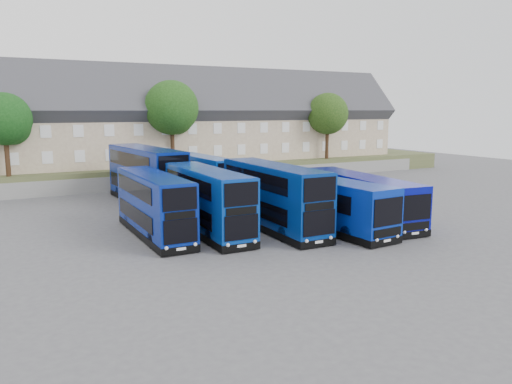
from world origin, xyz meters
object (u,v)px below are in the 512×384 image
object	(u,v)px
dd_front_left	(154,206)
tree_far	(333,112)
coach_east_a	(321,203)
tree_west	(6,121)
tree_mid	(173,110)
tree_east	(328,115)
dd_front_mid	(207,202)

from	to	relation	value
dd_front_left	tree_far	distance (m)	44.44
coach_east_a	dd_front_left	bearing A→B (deg)	162.16
dd_front_left	tree_west	world-z (taller)	tree_west
dd_front_left	tree_mid	bearing A→B (deg)	68.03
tree_mid	tree_east	bearing A→B (deg)	-1.43
dd_front_mid	tree_west	world-z (taller)	tree_west
tree_mid	tree_east	xyz separation A→B (m)	(20.00, -0.50, -0.68)
dd_front_mid	coach_east_a	distance (m)	7.93
dd_front_mid	tree_east	size ratio (longest dim) A/B	1.30
tree_west	tree_east	bearing A→B (deg)	0.00
tree_west	dd_front_left	bearing A→B (deg)	-69.81
coach_east_a	tree_mid	world-z (taller)	tree_mid
dd_front_left	tree_west	bearing A→B (deg)	110.32
dd_front_mid	dd_front_left	bearing A→B (deg)	168.17
dd_front_mid	tree_far	world-z (taller)	tree_far
dd_front_left	tree_mid	xyz separation A→B (m)	(8.49, 20.92, 6.11)
tree_east	coach_east_a	bearing A→B (deg)	-126.96
dd_front_left	dd_front_mid	bearing A→B (deg)	-12.90
dd_front_mid	coach_east_a	size ratio (longest dim) A/B	0.83
dd_front_left	tree_mid	world-z (taller)	tree_mid
tree_east	tree_far	size ratio (longest dim) A/B	0.94
dd_front_left	dd_front_mid	world-z (taller)	dd_front_mid
tree_west	tree_far	size ratio (longest dim) A/B	0.88
dd_front_left	tree_east	size ratio (longest dim) A/B	1.24
tree_mid	tree_far	distance (m)	26.80
tree_mid	dd_front_left	bearing A→B (deg)	-112.09
dd_front_left	tree_far	bearing A→B (deg)	38.61
tree_mid	tree_far	xyz separation A→B (m)	(26.00, 6.50, -0.34)
coach_east_a	tree_mid	distance (m)	24.69
tree_east	tree_far	world-z (taller)	tree_far
dd_front_mid	tree_west	size ratio (longest dim) A/B	1.39
coach_east_a	tree_east	bearing A→B (deg)	49.45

